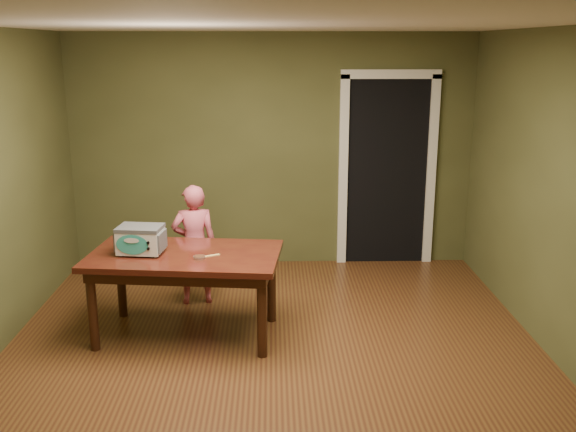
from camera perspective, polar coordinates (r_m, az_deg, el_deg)
The scene contains 8 objects.
floor at distance 5.24m, azimuth -1.30°, elevation -12.97°, with size 5.00×5.00×0.00m, color brown.
room_shell at distance 4.69m, azimuth -1.42°, elevation 5.79°, with size 4.52×5.02×2.61m.
doorway at distance 7.65m, azimuth 8.40°, elevation 4.26°, with size 1.10×0.66×2.25m.
dining_table at distance 5.54m, azimuth -9.14°, elevation -4.25°, with size 1.69×1.07×0.75m.
toy_oven at distance 5.53m, azimuth -12.98°, elevation -1.99°, with size 0.42×0.31×0.24m.
baking_pan at distance 5.35m, azimuth -7.89°, elevation -3.65°, with size 0.10×0.10×0.02m.
spatula at distance 5.39m, azimuth -7.00°, elevation -3.55°, with size 0.18×0.03×0.01m, color #FDCD6E.
child at distance 6.26m, azimuth -8.32°, elevation -2.54°, with size 0.43×0.28×1.18m, color #D5586C.
Camera 1 is at (0.00, -4.63, 2.45)m, focal length 40.00 mm.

